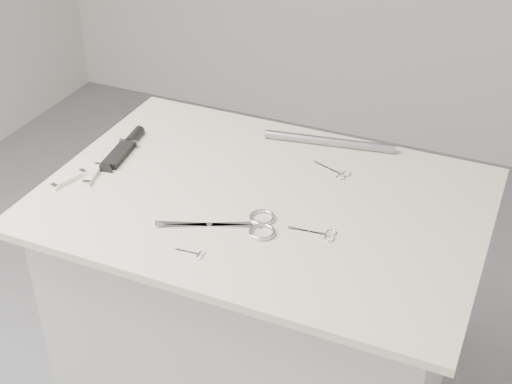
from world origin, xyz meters
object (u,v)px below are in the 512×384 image
at_px(tiny_scissors, 194,253).
at_px(pocket_knife_b, 93,174).
at_px(pocket_knife_a, 69,179).
at_px(metal_rail, 329,141).
at_px(large_shears, 243,225).
at_px(embroidery_scissors_a, 320,234).
at_px(plinth, 262,344).
at_px(embroidery_scissors_b, 336,172).
at_px(sheathed_knife, 126,147).

bearing_deg(tiny_scissors, pocket_knife_b, 150.65).
distance_m(tiny_scissors, pocket_knife_b, 0.40).
height_order(pocket_knife_a, pocket_knife_b, same).
height_order(tiny_scissors, pocket_knife_a, pocket_knife_a).
bearing_deg(metal_rail, large_shears, -97.84).
distance_m(large_shears, embroidery_scissors_a, 0.17).
distance_m(tiny_scissors, metal_rail, 0.55).
xyz_separation_m(plinth, embroidery_scissors_a, (0.17, -0.08, 0.47)).
bearing_deg(pocket_knife_b, tiny_scissors, -128.93).
xyz_separation_m(tiny_scissors, metal_rail, (0.11, 0.53, 0.01)).
distance_m(large_shears, embroidery_scissors_b, 0.31).
xyz_separation_m(large_shears, embroidery_scissors_a, (0.16, 0.04, -0.00)).
xyz_separation_m(embroidery_scissors_a, embroidery_scissors_b, (-0.05, 0.25, -0.00)).
distance_m(sheathed_knife, metal_rail, 0.52).
relative_size(large_shears, embroidery_scissors_a, 2.43).
bearing_deg(tiny_scissors, sheathed_knife, 134.76).
bearing_deg(embroidery_scissors_b, sheathed_knife, -148.09).
relative_size(tiny_scissors, pocket_knife_a, 0.66).
relative_size(plinth, large_shears, 3.56).
bearing_deg(sheathed_knife, pocket_knife_a, 159.55).
height_order(large_shears, embroidery_scissors_a, large_shears).
distance_m(embroidery_scissors_a, metal_rail, 0.38).
distance_m(sheathed_knife, pocket_knife_b, 0.14).
xyz_separation_m(plinth, sheathed_knife, (-0.40, 0.06, 0.48)).
relative_size(plinth, tiny_scissors, 14.23).
bearing_deg(embroidery_scissors_a, metal_rail, 100.25).
distance_m(plinth, pocket_knife_a, 0.66).
distance_m(plinth, embroidery_scissors_b, 0.51).
xyz_separation_m(large_shears, metal_rail, (0.06, 0.41, 0.01)).
relative_size(embroidery_scissors_a, pocket_knife_b, 1.11).
relative_size(large_shears, sheathed_knife, 1.31).
bearing_deg(plinth, embroidery_scissors_b, 54.16).
bearing_deg(embroidery_scissors_b, metal_rail, 136.70).
distance_m(large_shears, tiny_scissors, 0.14).
xyz_separation_m(embroidery_scissors_b, pocket_knife_b, (-0.53, -0.25, 0.00)).
bearing_deg(large_shears, pocket_knife_a, 156.98).
bearing_deg(tiny_scissors, large_shears, 63.55).
distance_m(embroidery_scissors_a, pocket_knife_b, 0.57).
distance_m(large_shears, sheathed_knife, 0.45).
relative_size(embroidery_scissors_a, embroidery_scissors_b, 1.01).
bearing_deg(embroidery_scissors_b, pocket_knife_b, -134.30).
height_order(large_shears, pocket_knife_a, pocket_knife_a).
bearing_deg(plinth, pocket_knife_a, -164.61).
xyz_separation_m(large_shears, sheathed_knife, (-0.41, 0.18, 0.00)).
distance_m(embroidery_scissors_b, tiny_scissors, 0.45).
xyz_separation_m(embroidery_scissors_b, metal_rail, (-0.06, 0.12, 0.01)).
relative_size(plinth, embroidery_scissors_a, 8.63).
height_order(plinth, large_shears, large_shears).
bearing_deg(large_shears, sheathed_knife, 132.76).
xyz_separation_m(tiny_scissors, pocket_knife_a, (-0.40, 0.13, 0.00)).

